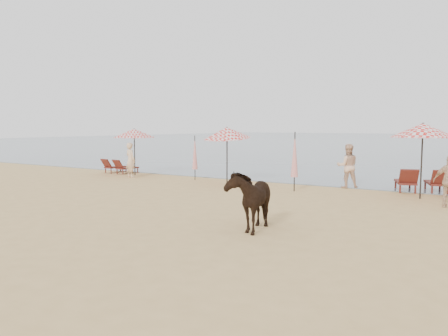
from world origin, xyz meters
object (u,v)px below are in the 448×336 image
Objects in this scene: beachgoer_right_a at (348,166)px; umbrella_open_left_b at (227,133)px; umbrella_closed_right at (295,155)px; cow at (250,199)px; beachgoer_left at (130,160)px; umbrella_open_left_a at (134,133)px; lounger_cluster_left at (119,166)px; lounger_cluster_right at (438,181)px; umbrella_open_right at (423,130)px; umbrella_closed_left at (195,153)px.

umbrella_open_left_b is at bearing -7.85° from beachgoer_right_a.
umbrella_open_left_b reaches higher than beachgoer_right_a.
cow is (1.53, -6.49, -0.67)m from umbrella_closed_right.
beachgoer_left is at bearing -15.56° from beachgoer_right_a.
cow is (10.71, -7.32, -1.42)m from umbrella_open_left_a.
umbrella_open_left_b is at bearing -160.05° from beachgoer_left.
umbrella_closed_right is (10.65, -1.15, 1.06)m from lounger_cluster_left.
lounger_cluster_left is 0.65× the size of umbrella_open_left_a.
beachgoer_right_a is at bearing -152.78° from beachgoer_left.
cow is at bearing -127.82° from lounger_cluster_right.
cow is at bearing 63.61° from beachgoer_right_a.
umbrella_open_left_a is 0.93× the size of umbrella_open_left_b.
beachgoer_right_a reaches higher than beachgoer_left.
umbrella_open_left_a is 9.25m from umbrella_closed_right.
umbrella_open_left_b is 7.79m from umbrella_open_right.
umbrella_open_right is at bearing -161.16° from beachgoer_left.
lounger_cluster_right is 3.39m from beachgoer_right_a.
umbrella_open_left_b is 0.98× the size of umbrella_open_right.
umbrella_open_left_a reaches higher than umbrella_closed_left.
beachgoer_right_a is at bearing 9.63° from umbrella_closed_left.
umbrella_open_left_a is 13.64m from umbrella_open_right.
beachgoer_right_a is at bearing 77.81° from cow.
umbrella_open_left_a is 1.61m from beachgoer_left.
cow is (12.18, -7.64, 0.39)m from lounger_cluster_left.
umbrella_closed_left is 10.11m from cow.
beachgoer_right_a is at bearing 27.29° from umbrella_open_left_b.
lounger_cluster_right is 1.81× the size of beachgoer_right_a.
beachgoer_left is at bearing -73.66° from umbrella_open_left_a.
umbrella_open_right reaches higher than umbrella_closed_left.
beachgoer_left is (-3.33, -0.83, -0.43)m from umbrella_closed_left.
umbrella_closed_right is at bearing -170.59° from lounger_cluster_right.
umbrella_open_left_b is 3.45m from umbrella_closed_right.
lounger_cluster_right is 2.68m from umbrella_open_right.
cow is 0.99× the size of beachgoer_right_a.
lounger_cluster_left is 0.61× the size of umbrella_open_left_b.
umbrella_closed_right is 1.30× the size of cow.
lounger_cluster_left is 12.19m from beachgoer_right_a.
umbrella_open_left_a is at bearing 174.78° from umbrella_closed_right.
lounger_cluster_left is 15.25m from umbrella_open_right.
umbrella_open_left_b is 5.57m from beachgoer_left.
beachgoer_left is 0.95× the size of beachgoer_right_a.
umbrella_open_right is at bearing 55.28° from cow.
lounger_cluster_right is 9.54m from cow.
beachgoer_right_a reaches higher than lounger_cluster_right.
beachgoer_right_a is at bearing -7.64° from umbrella_open_left_a.
umbrella_closed_right is 8.73m from beachgoer_left.
umbrella_open_right is (13.64, -0.18, 0.22)m from umbrella_open_left_a.
lounger_cluster_right is 13.77m from beachgoer_left.
umbrella_closed_right is 6.70m from cow.
cow is at bearing -46.28° from umbrella_open_left_b.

